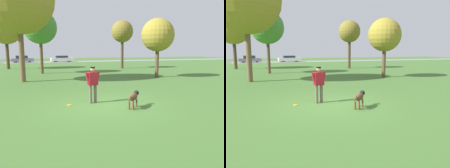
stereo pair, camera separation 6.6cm
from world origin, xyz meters
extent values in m
plane|color=#426B2D|center=(0.00, 0.00, 0.00)|extent=(120.00, 120.00, 0.00)
cube|color=gray|center=(0.00, 37.54, 0.01)|extent=(120.00, 6.00, 0.01)
cylinder|color=#665B4C|center=(-0.22, 0.55, 0.39)|extent=(0.15, 0.15, 0.79)
cylinder|color=#665B4C|center=(-0.45, 0.51, 0.39)|extent=(0.15, 0.15, 0.79)
cube|color=maroon|center=(-0.34, 0.53, 1.07)|extent=(0.46, 0.30, 0.56)
cylinder|color=maroon|center=(-0.10, 0.57, 1.07)|extent=(0.22, 0.13, 0.56)
cylinder|color=maroon|center=(-0.57, 0.48, 1.07)|extent=(0.22, 0.13, 0.56)
sphere|color=tan|center=(-0.34, 0.53, 1.48)|extent=(0.23, 0.23, 0.20)
cylinder|color=black|center=(-0.34, 0.53, 1.54)|extent=(0.24, 0.24, 0.05)
ellipsoid|color=brown|center=(0.89, -0.91, 0.46)|extent=(0.72, 0.74, 0.29)
ellipsoid|color=black|center=(1.03, -0.76, 0.41)|extent=(0.25, 0.25, 0.16)
sphere|color=black|center=(1.20, -0.58, 0.54)|extent=(0.30, 0.30, 0.21)
cylinder|color=brown|center=(0.99, -0.69, 0.16)|extent=(0.10, 0.10, 0.31)
cylinder|color=brown|center=(1.10, -0.80, 0.16)|extent=(0.10, 0.10, 0.31)
cylinder|color=brown|center=(0.67, -1.02, 0.16)|extent=(0.10, 0.10, 0.31)
cylinder|color=brown|center=(0.78, -1.13, 0.16)|extent=(0.10, 0.10, 0.31)
cylinder|color=brown|center=(0.57, -1.24, 0.50)|extent=(0.18, 0.19, 0.19)
cylinder|color=orange|center=(-1.38, 0.46, 0.01)|extent=(0.20, 0.20, 0.02)
torus|color=orange|center=(-1.38, 0.46, 0.01)|extent=(0.21, 0.21, 0.02)
cylinder|color=#4C3826|center=(-5.14, 21.51, 1.77)|extent=(0.39, 0.39, 3.54)
sphere|color=olive|center=(-5.14, 21.51, 5.05)|extent=(4.02, 4.02, 4.02)
cylinder|color=brown|center=(-1.58, 14.36, 1.65)|extent=(0.30, 0.30, 3.30)
sphere|color=#4C8938|center=(-1.58, 14.36, 4.51)|extent=(3.24, 3.24, 3.24)
cylinder|color=brown|center=(-3.26, 8.62, 2.00)|extent=(0.38, 0.38, 3.99)
cylinder|color=#4C3826|center=(8.52, 17.45, 1.82)|extent=(0.35, 0.35, 3.64)
sphere|color=olive|center=(8.52, 17.45, 4.68)|extent=(2.77, 2.77, 2.77)
cylinder|color=brown|center=(7.34, 7.47, 1.26)|extent=(0.30, 0.30, 2.53)
sphere|color=olive|center=(7.34, 7.47, 3.56)|extent=(2.75, 2.75, 2.75)
cube|color=slate|center=(-3.69, 37.61, 0.50)|extent=(4.17, 1.87, 0.58)
cube|color=#232D38|center=(-3.81, 37.62, 1.06)|extent=(2.19, 1.55, 0.55)
cylinder|color=black|center=(-2.43, 38.29, 0.30)|extent=(0.60, 0.22, 0.59)
cylinder|color=black|center=(-2.49, 36.83, 0.30)|extent=(0.60, 0.22, 0.59)
cylinder|color=black|center=(-4.89, 38.40, 0.30)|extent=(0.60, 0.22, 0.59)
cylinder|color=black|center=(-4.95, 36.94, 0.30)|extent=(0.60, 0.22, 0.59)
cube|color=white|center=(3.87, 37.47, 0.51)|extent=(4.57, 1.91, 0.63)
cube|color=#232D38|center=(3.73, 37.47, 1.04)|extent=(2.39, 1.62, 0.43)
cylinder|color=black|center=(5.22, 38.29, 0.28)|extent=(0.57, 0.21, 0.57)
cylinder|color=black|center=(5.24, 36.68, 0.28)|extent=(0.57, 0.21, 0.57)
cylinder|color=black|center=(2.49, 38.25, 0.28)|extent=(0.57, 0.21, 0.57)
cylinder|color=black|center=(2.51, 36.65, 0.28)|extent=(0.57, 0.21, 0.57)
camera|label=1|loc=(-2.93, -8.45, 2.25)|focal=35.00mm
camera|label=2|loc=(-2.87, -8.47, 2.25)|focal=35.00mm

